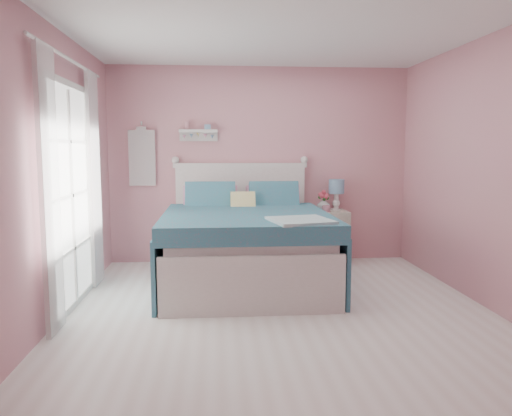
{
  "coord_description": "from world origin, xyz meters",
  "views": [
    {
      "loc": [
        -0.58,
        -4.45,
        1.53
      ],
      "look_at": [
        -0.13,
        1.2,
        0.85
      ],
      "focal_mm": 35.0,
      "sensor_mm": 36.0,
      "label": 1
    }
  ],
  "objects": [
    {
      "name": "table_lamp",
      "position": [
        1.01,
        2.05,
        0.99
      ],
      "size": [
        0.21,
        0.21,
        0.41
      ],
      "color": "white",
      "rests_on": "nightstand"
    },
    {
      "name": "french_door",
      "position": [
        -1.97,
        0.4,
        1.07
      ],
      "size": [
        0.04,
        1.32,
        2.16
      ],
      "color": "silver",
      "rests_on": "floor"
    },
    {
      "name": "wall_shelf",
      "position": [
        -0.82,
        2.19,
        1.73
      ],
      "size": [
        0.5,
        0.15,
        0.25
      ],
      "color": "silver",
      "rests_on": "room_shell"
    },
    {
      "name": "nightstand",
      "position": [
        0.89,
        1.99,
        0.35
      ],
      "size": [
        0.49,
        0.48,
        0.7
      ],
      "color": "beige",
      "rests_on": "floor"
    },
    {
      "name": "bed",
      "position": [
        -0.26,
        1.1,
        0.43
      ],
      "size": [
        1.8,
        2.3,
        1.33
      ],
      "rotation": [
        0.0,
        0.0,
        0.0
      ],
      "color": "silver",
      "rests_on": "floor"
    },
    {
      "name": "floor",
      "position": [
        0.0,
        0.0,
        0.0
      ],
      "size": [
        4.5,
        4.5,
        0.0
      ],
      "primitive_type": "plane",
      "color": "silver",
      "rests_on": "ground"
    },
    {
      "name": "vase",
      "position": [
        0.83,
        2.01,
        0.79
      ],
      "size": [
        0.2,
        0.2,
        0.17
      ],
      "primitive_type": "imported",
      "rotation": [
        0.0,
        0.0,
        -0.26
      ],
      "color": "silver",
      "rests_on": "nightstand"
    },
    {
      "name": "room_shell",
      "position": [
        0.0,
        0.0,
        1.58
      ],
      "size": [
        4.5,
        4.5,
        4.5
      ],
      "color": "#CB8191",
      "rests_on": "floor"
    },
    {
      "name": "teacup",
      "position": [
        0.84,
        1.88,
        0.75
      ],
      "size": [
        0.12,
        0.12,
        0.08
      ],
      "primitive_type": "imported",
      "rotation": [
        0.0,
        0.0,
        0.09
      ],
      "color": "pink",
      "rests_on": "nightstand"
    },
    {
      "name": "curtain_near",
      "position": [
        -1.92,
        -0.34,
        1.18
      ],
      "size": [
        0.04,
        0.4,
        2.32
      ],
      "primitive_type": "cube",
      "color": "white",
      "rests_on": "floor"
    },
    {
      "name": "hanging_dress",
      "position": [
        -1.55,
        2.18,
        1.4
      ],
      "size": [
        0.34,
        0.03,
        0.72
      ],
      "primitive_type": "cube",
      "color": "white",
      "rests_on": "room_shell"
    },
    {
      "name": "roses",
      "position": [
        0.83,
        2.0,
        0.91
      ],
      "size": [
        0.14,
        0.11,
        0.12
      ],
      "color": "#DC4B63",
      "rests_on": "vase"
    },
    {
      "name": "curtain_far",
      "position": [
        -1.92,
        1.14,
        1.18
      ],
      "size": [
        0.04,
        0.4,
        2.32
      ],
      "primitive_type": "cube",
      "color": "white",
      "rests_on": "floor"
    }
  ]
}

